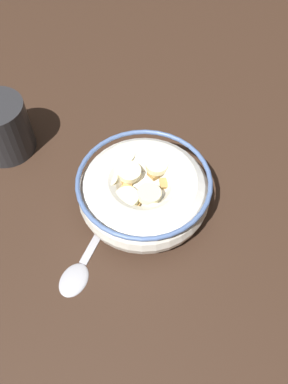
# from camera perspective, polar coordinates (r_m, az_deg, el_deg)

# --- Properties ---
(ground_plane) EXTENTS (1.28, 1.28, 0.02)m
(ground_plane) POSITION_cam_1_polar(r_m,az_deg,el_deg) (0.55, 0.00, -2.39)
(ground_plane) COLOR #332116
(cereal_bowl) EXTENTS (0.17, 0.17, 0.06)m
(cereal_bowl) POSITION_cam_1_polar(r_m,az_deg,el_deg) (0.51, -0.01, 0.09)
(cereal_bowl) COLOR silver
(cereal_bowl) RESTS_ON ground_plane
(spoon) EXTENTS (0.05, 0.15, 0.01)m
(spoon) POSITION_cam_1_polar(r_m,az_deg,el_deg) (0.50, -8.97, -10.32)
(spoon) COLOR #A5A5AD
(spoon) RESTS_ON ground_plane
(coffee_mug) EXTENTS (0.11, 0.08, 0.08)m
(coffee_mug) POSITION_cam_1_polar(r_m,az_deg,el_deg) (0.61, -19.83, 8.63)
(coffee_mug) COLOR #262628
(coffee_mug) RESTS_ON ground_plane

